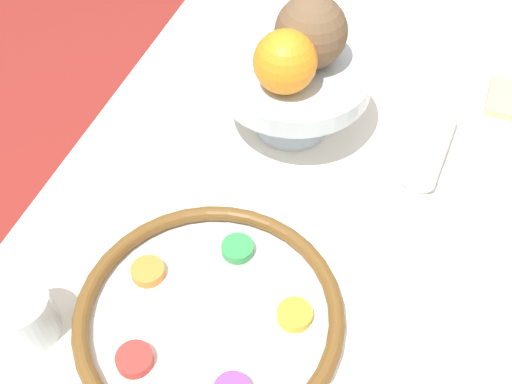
{
  "coord_description": "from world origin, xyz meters",
  "views": [
    {
      "loc": [
        -0.53,
        -0.07,
        1.41
      ],
      "look_at": [
        -0.02,
        0.1,
        0.79
      ],
      "focal_mm": 42.0,
      "sensor_mm": 36.0,
      "label": 1
    }
  ],
  "objects": [
    {
      "name": "dining_table",
      "position": [
        0.0,
        0.0,
        0.38
      ],
      "size": [
        1.55,
        0.81,
        0.75
      ],
      "color": "silver",
      "rests_on": "ground_plane"
    },
    {
      "name": "spoon",
      "position": [
        0.18,
        -0.16,
        0.76
      ],
      "size": [
        0.15,
        0.06,
        0.01
      ],
      "color": "silver",
      "rests_on": "dining_table"
    },
    {
      "name": "seder_plate",
      "position": [
        -0.21,
        0.1,
        0.77
      ],
      "size": [
        0.32,
        0.32,
        0.03
      ],
      "color": "silver",
      "rests_on": "dining_table"
    },
    {
      "name": "coconut",
      "position": [
        0.18,
        0.09,
        0.92
      ],
      "size": [
        0.1,
        0.1,
        0.1
      ],
      "color": "brown",
      "rests_on": "fruit_stand"
    },
    {
      "name": "napkin_roll",
      "position": [
        0.16,
        -0.12,
        0.78
      ],
      "size": [
        0.16,
        0.07,
        0.05
      ],
      "color": "white",
      "rests_on": "dining_table"
    },
    {
      "name": "orange_fruit",
      "position": [
        0.11,
        0.1,
        0.91
      ],
      "size": [
        0.09,
        0.09,
        0.09
      ],
      "color": "orange",
      "rests_on": "fruit_stand"
    },
    {
      "name": "fruit_stand",
      "position": [
        0.16,
        0.1,
        0.84
      ],
      "size": [
        0.23,
        0.23,
        0.11
      ],
      "color": "silver",
      "rests_on": "dining_table"
    },
    {
      "name": "cup_near",
      "position": [
        -0.29,
        0.3,
        0.79
      ],
      "size": [
        0.07,
        0.07,
        0.07
      ],
      "color": "silver",
      "rests_on": "dining_table"
    }
  ]
}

